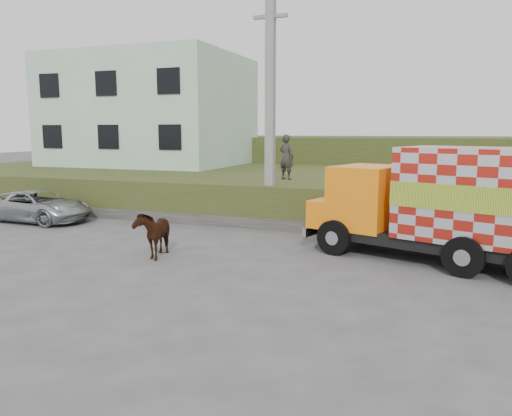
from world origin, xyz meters
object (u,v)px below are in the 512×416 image
at_px(utility_pole, 270,111).
at_px(cow, 154,233).
at_px(suv, 37,206).
at_px(pedestrian, 286,157).
at_px(cargo_truck, 449,204).

height_order(utility_pole, cow, utility_pole).
distance_m(suv, pedestrian, 9.67).
bearing_deg(cow, cargo_truck, 0.69).
bearing_deg(suv, cow, -112.16).
xyz_separation_m(utility_pole, pedestrian, (-0.06, 2.18, -1.69)).
xyz_separation_m(cargo_truck, cow, (-7.50, -2.01, -0.89)).
bearing_deg(utility_pole, cargo_truck, -27.47).
relative_size(cargo_truck, cow, 4.58).
relative_size(utility_pole, pedestrian, 4.54).
xyz_separation_m(cargo_truck, suv, (-14.46, 1.03, -0.96)).
bearing_deg(pedestrian, utility_pole, 111.27).
bearing_deg(suv, cargo_truck, -92.62).
distance_m(cargo_truck, pedestrian, 7.96).
relative_size(cow, suv, 0.36).
xyz_separation_m(utility_pole, cow, (-1.63, -5.07, -3.42)).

